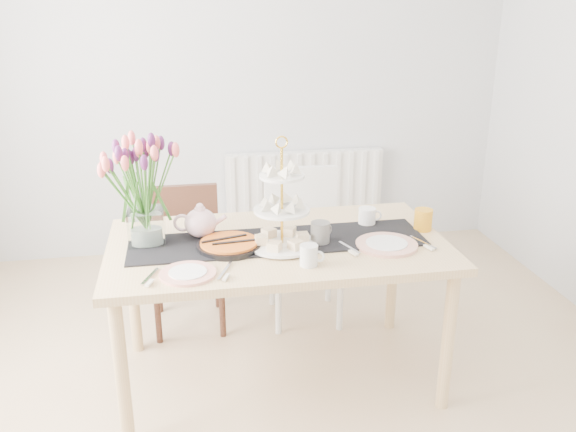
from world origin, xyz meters
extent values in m
plane|color=#B9BBBE|center=(0.00, 2.25, 1.30)|extent=(4.00, 0.00, 4.00)
cube|color=white|center=(0.50, 2.19, 0.45)|extent=(1.20, 0.08, 0.60)
cube|color=tan|center=(0.02, 0.48, 0.73)|extent=(1.60, 0.90, 0.04)
cylinder|color=tan|center=(-0.71, 0.10, 0.35)|extent=(0.06, 0.06, 0.71)
cylinder|color=tan|center=(0.75, 0.10, 0.35)|extent=(0.06, 0.06, 0.71)
cylinder|color=tan|center=(-0.71, 0.86, 0.35)|extent=(0.06, 0.06, 0.71)
cylinder|color=tan|center=(0.75, 0.86, 0.35)|extent=(0.06, 0.06, 0.71)
cube|color=#381C14|center=(-0.41, 1.10, 0.41)|extent=(0.40, 0.40, 0.04)
cube|color=#381C14|center=(-0.42, 1.28, 0.62)|extent=(0.40, 0.04, 0.38)
cylinder|color=#381C14|center=(-0.59, 0.92, 0.19)|extent=(0.04, 0.04, 0.39)
cylinder|color=#381C14|center=(-0.23, 0.92, 0.19)|extent=(0.04, 0.04, 0.39)
cylinder|color=#381C14|center=(-0.60, 1.28, 0.19)|extent=(0.04, 0.04, 0.39)
cylinder|color=#381C14|center=(-0.24, 1.28, 0.19)|extent=(0.04, 0.04, 0.39)
cube|color=silver|center=(0.28, 1.07, 0.45)|extent=(0.46, 0.46, 0.04)
cube|color=silver|center=(0.29, 1.27, 0.68)|extent=(0.44, 0.06, 0.42)
cylinder|color=silver|center=(0.09, 0.90, 0.22)|extent=(0.04, 0.04, 0.43)
cylinder|color=silver|center=(0.45, 0.88, 0.22)|extent=(0.04, 0.04, 0.43)
cylinder|color=silver|center=(0.11, 1.26, 0.22)|extent=(0.04, 0.04, 0.43)
cylinder|color=silver|center=(0.46, 1.24, 0.22)|extent=(0.04, 0.04, 0.43)
cube|color=black|center=(0.02, 0.48, 0.75)|extent=(1.40, 0.35, 0.01)
cube|color=silver|center=(-0.59, 0.57, 0.83)|extent=(0.17, 0.17, 0.17)
cylinder|color=gold|center=(0.03, 0.41, 0.99)|extent=(0.01, 0.01, 0.47)
cylinder|color=white|center=(0.03, 0.41, 0.77)|extent=(0.32, 0.32, 0.01)
cylinder|color=white|center=(0.03, 0.41, 0.93)|extent=(0.26, 0.26, 0.01)
cylinder|color=white|center=(0.03, 0.41, 1.09)|extent=(0.20, 0.20, 0.01)
cylinder|color=white|center=(0.50, 0.63, 0.79)|extent=(0.10, 0.10, 0.09)
cylinder|color=black|center=(-0.22, 0.44, 0.76)|extent=(0.30, 0.30, 0.03)
cylinder|color=orange|center=(-0.22, 0.44, 0.78)|extent=(0.27, 0.27, 0.01)
cylinder|color=slate|center=(0.21, 0.43, 0.80)|extent=(0.12, 0.12, 0.11)
cylinder|color=silver|center=(0.11, 0.20, 0.80)|extent=(0.11, 0.11, 0.09)
cylinder|color=orange|center=(0.76, 0.51, 0.80)|extent=(0.13, 0.13, 0.11)
cylinder|color=silver|center=(-0.41, 0.19, 0.76)|extent=(0.31, 0.31, 0.01)
cylinder|color=white|center=(0.51, 0.34, 0.76)|extent=(0.37, 0.37, 0.02)
camera|label=1|loc=(-0.40, -2.17, 1.86)|focal=38.00mm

